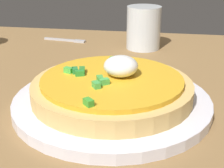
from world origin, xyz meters
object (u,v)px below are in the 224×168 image
at_px(pizza, 112,87).
at_px(fork, 68,40).
at_px(cup_near, 144,29).
at_px(plate, 112,101).

bearing_deg(pizza, fork, 116.61).
relative_size(pizza, cup_near, 2.38).
xyz_separation_m(plate, pizza, (0.00, 0.00, 0.02)).
height_order(pizza, fork, pizza).
distance_m(cup_near, fork, 0.20).
height_order(pizza, cup_near, cup_near).
distance_m(pizza, fork, 0.38).
distance_m(plate, fork, 0.38).
bearing_deg(fork, plate, -55.97).
distance_m(plate, pizza, 0.02).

